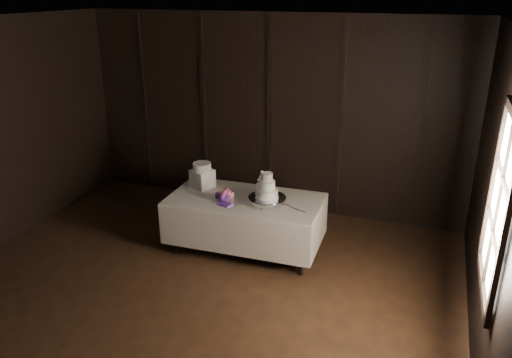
# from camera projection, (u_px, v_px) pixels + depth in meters

# --- Properties ---
(room) EXTENTS (6.08, 7.08, 3.08)m
(room) POSITION_uv_depth(u_px,v_px,m) (146.00, 200.00, 4.58)
(room) COLOR black
(room) RESTS_ON ground
(window) EXTENTS (0.06, 1.16, 1.56)m
(window) POSITION_uv_depth(u_px,v_px,m) (499.00, 205.00, 3.99)
(window) COLOR black
(window) RESTS_ON room
(display_table) EXTENTS (2.03, 1.11, 0.76)m
(display_table) POSITION_uv_depth(u_px,v_px,m) (245.00, 222.00, 6.61)
(display_table) COLOR beige
(display_table) RESTS_ON ground
(cake_stand) EXTENTS (0.59, 0.59, 0.09)m
(cake_stand) POSITION_uv_depth(u_px,v_px,m) (267.00, 200.00, 6.31)
(cake_stand) COLOR silver
(cake_stand) RESTS_ON display_table
(wedding_cake) EXTENTS (0.30, 0.27, 0.33)m
(wedding_cake) POSITION_uv_depth(u_px,v_px,m) (265.00, 188.00, 6.24)
(wedding_cake) COLOR white
(wedding_cake) RESTS_ON cake_stand
(bouquet) EXTENTS (0.41, 0.48, 0.20)m
(bouquet) POSITION_uv_depth(u_px,v_px,m) (225.00, 196.00, 6.37)
(bouquet) COLOR #C05264
(bouquet) RESTS_ON display_table
(box_pedestal) EXTENTS (0.34, 0.34, 0.25)m
(box_pedestal) POSITION_uv_depth(u_px,v_px,m) (202.00, 179.00, 6.80)
(box_pedestal) COLOR white
(box_pedestal) RESTS_ON display_table
(small_cake) EXTENTS (0.31, 0.31, 0.10)m
(small_cake) POSITION_uv_depth(u_px,v_px,m) (202.00, 167.00, 6.74)
(small_cake) COLOR white
(small_cake) RESTS_ON box_pedestal
(cake_knife) EXTENTS (0.34, 0.18, 0.01)m
(cake_knife) POSITION_uv_depth(u_px,v_px,m) (292.00, 207.00, 6.21)
(cake_knife) COLOR silver
(cake_knife) RESTS_ON display_table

